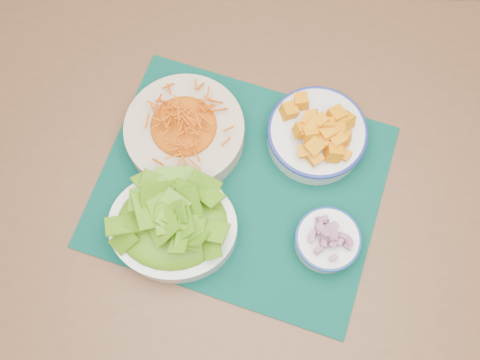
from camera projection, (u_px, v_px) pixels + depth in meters
The scene contains 6 objects.
table at pixel (265, 205), 1.10m from camera, with size 1.36×0.93×0.75m.
placemat at pixel (240, 185), 1.02m from camera, with size 0.52×0.43×0.00m, color #012A23.
carrot_bowl at pixel (184, 130), 1.01m from camera, with size 0.28×0.28×0.08m.
squash_bowl at pixel (318, 132), 1.01m from camera, with size 0.24×0.24×0.09m.
lettuce_bowl at pixel (172, 224), 0.94m from camera, with size 0.25×0.21×0.10m.
onion_bowl at pixel (328, 239), 0.95m from camera, with size 0.12×0.12×0.06m.
Camera 1 is at (-0.05, 0.03, 1.72)m, focal length 40.00 mm.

